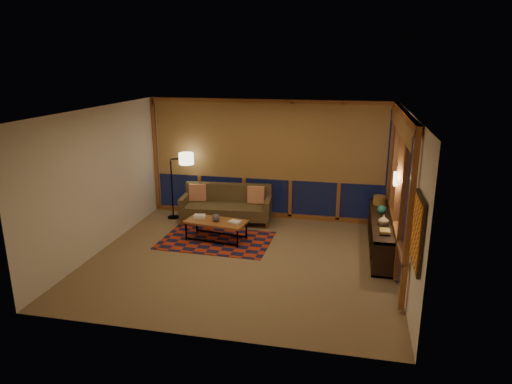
% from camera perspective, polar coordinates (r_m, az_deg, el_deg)
% --- Properties ---
extents(floor, '(5.50, 5.00, 0.01)m').
position_cam_1_polar(floor, '(8.47, -1.71, -8.37)').
color(floor, '#9C8059').
rests_on(floor, ground).
extents(ceiling, '(5.50, 5.00, 0.01)m').
position_cam_1_polar(ceiling, '(7.75, -1.88, 10.12)').
color(ceiling, silver).
rests_on(ceiling, walls).
extents(walls, '(5.51, 5.01, 2.70)m').
position_cam_1_polar(walls, '(8.00, -1.79, 0.46)').
color(walls, silver).
rests_on(walls, floor).
extents(window_wall_back, '(5.30, 0.16, 2.60)m').
position_cam_1_polar(window_wall_back, '(10.31, 1.43, 4.03)').
color(window_wall_back, '#AC6034').
rests_on(window_wall_back, walls).
extents(window_wall_right, '(0.16, 3.70, 2.60)m').
position_cam_1_polar(window_wall_right, '(8.40, 17.28, 0.49)').
color(window_wall_right, '#AC6034').
rests_on(window_wall_right, walls).
extents(wall_art, '(0.06, 0.74, 0.94)m').
position_cam_1_polar(wall_art, '(6.06, 19.50, -4.74)').
color(wall_art, red).
rests_on(wall_art, walls).
extents(wall_sconce, '(0.12, 0.18, 0.22)m').
position_cam_1_polar(wall_sconce, '(8.20, 17.06, 1.58)').
color(wall_sconce, beige).
rests_on(wall_sconce, walls).
extents(sofa, '(2.04, 0.97, 0.81)m').
position_cam_1_polar(sofa, '(10.22, -3.73, -1.60)').
color(sofa, '#473827').
rests_on(sofa, floor).
extents(pillow_left, '(0.41, 0.22, 0.39)m').
position_cam_1_polar(pillow_left, '(10.52, -7.30, -0.07)').
color(pillow_left, red).
rests_on(pillow_left, sofa).
extents(pillow_right, '(0.39, 0.16, 0.38)m').
position_cam_1_polar(pillow_right, '(10.23, 0.00, -0.43)').
color(pillow_right, red).
rests_on(pillow_right, sofa).
extents(area_rug, '(2.23, 1.52, 0.01)m').
position_cam_1_polar(area_rug, '(9.32, -5.01, -6.02)').
color(area_rug, '#A62C13').
rests_on(area_rug, floor).
extents(coffee_table, '(1.29, 0.73, 0.41)m').
position_cam_1_polar(coffee_table, '(9.28, -4.98, -4.79)').
color(coffee_table, '#AC6034').
rests_on(coffee_table, floor).
extents(book_stack_a, '(0.25, 0.21, 0.06)m').
position_cam_1_polar(book_stack_a, '(9.39, -7.06, -3.08)').
color(book_stack_a, white).
rests_on(book_stack_a, coffee_table).
extents(book_stack_b, '(0.29, 0.26, 0.05)m').
position_cam_1_polar(book_stack_b, '(9.06, -2.65, -3.75)').
color(book_stack_b, white).
rests_on(book_stack_b, coffee_table).
extents(ceramic_pot, '(0.17, 0.17, 0.16)m').
position_cam_1_polar(ceramic_pot, '(9.15, -5.05, -3.21)').
color(ceramic_pot, black).
rests_on(ceramic_pot, coffee_table).
extents(floor_lamp, '(0.60, 0.50, 1.52)m').
position_cam_1_polar(floor_lamp, '(10.55, -10.47, 0.74)').
color(floor_lamp, black).
rests_on(floor_lamp, floor).
extents(bookshelf, '(0.40, 2.54, 0.63)m').
position_cam_1_polar(bookshelf, '(9.08, 15.34, -5.06)').
color(bookshelf, black).
rests_on(bookshelf, floor).
extents(basket, '(0.30, 0.30, 0.19)m').
position_cam_1_polar(basket, '(9.77, 15.16, -0.99)').
color(basket, '#A2753A').
rests_on(basket, bookshelf).
extents(teal_bowl, '(0.21, 0.21, 0.17)m').
position_cam_1_polar(teal_bowl, '(9.22, 15.44, -2.10)').
color(teal_bowl, '#217565').
rests_on(teal_bowl, bookshelf).
extents(vase, '(0.22, 0.22, 0.20)m').
position_cam_1_polar(vase, '(8.58, 15.67, -3.38)').
color(vase, tan).
rests_on(vase, bookshelf).
extents(shelf_book_stack, '(0.18, 0.24, 0.07)m').
position_cam_1_polar(shelf_book_stack, '(8.19, 15.80, -4.82)').
color(shelf_book_stack, white).
rests_on(shelf_book_stack, bookshelf).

